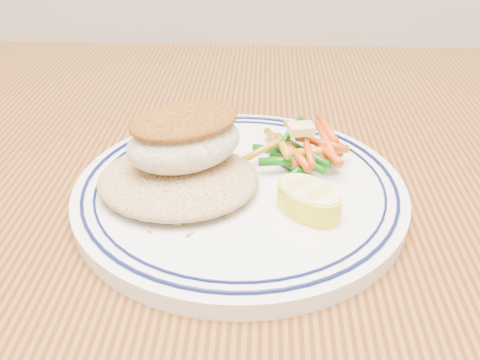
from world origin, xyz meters
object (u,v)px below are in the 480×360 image
(lemon_wedge, at_px, (309,198))
(fish_fillet, at_px, (184,137))
(rice_pilaf, at_px, (178,177))
(dining_table, at_px, (205,295))
(plate, at_px, (240,190))
(vegetable_pile, at_px, (303,150))

(lemon_wedge, bearing_deg, fish_fillet, 159.41)
(rice_pilaf, bearing_deg, lemon_wedge, -14.13)
(dining_table, distance_m, plate, 0.11)
(dining_table, distance_m, rice_pilaf, 0.13)
(vegetable_pile, bearing_deg, dining_table, -145.12)
(vegetable_pile, xyz_separation_m, lemon_wedge, (0.00, -0.08, -0.00))
(plate, distance_m, rice_pilaf, 0.06)
(rice_pilaf, height_order, lemon_wedge, rice_pilaf)
(plate, xyz_separation_m, vegetable_pile, (0.06, 0.04, 0.02))
(dining_table, xyz_separation_m, rice_pilaf, (-0.02, 0.01, 0.12))
(rice_pilaf, bearing_deg, plate, 10.83)
(dining_table, xyz_separation_m, plate, (0.03, 0.02, 0.11))
(dining_table, relative_size, vegetable_pile, 15.36)
(vegetable_pile, bearing_deg, rice_pilaf, -154.36)
(dining_table, relative_size, rice_pilaf, 11.06)
(plate, xyz_separation_m, rice_pilaf, (-0.05, -0.01, 0.02))
(rice_pilaf, distance_m, vegetable_pile, 0.12)
(dining_table, height_order, lemon_wedge, lemon_wedge)
(vegetable_pile, relative_size, lemon_wedge, 1.29)
(rice_pilaf, height_order, vegetable_pile, vegetable_pile)
(dining_table, xyz_separation_m, fish_fillet, (-0.01, 0.02, 0.16))
(rice_pilaf, bearing_deg, dining_table, -27.77)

